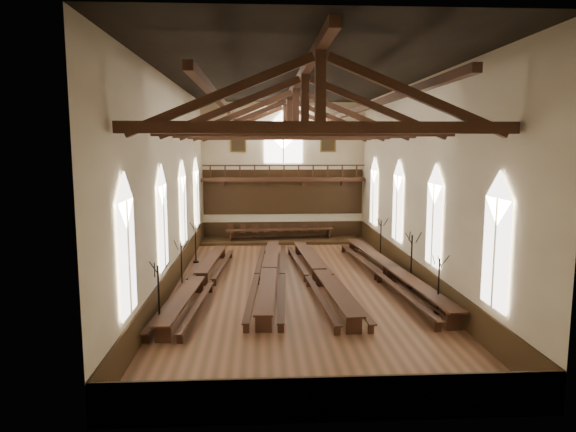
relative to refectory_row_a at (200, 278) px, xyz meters
name	(u,v)px	position (x,y,z in m)	size (l,w,h in m)	color
ground	(295,284)	(4.66, 0.72, -0.53)	(26.00, 26.00, 0.00)	brown
room_walls	(296,154)	(4.66, 0.72, 5.93)	(26.00, 26.00, 26.00)	beige
wainscot_band	(295,272)	(4.66, 0.72, 0.07)	(12.00, 26.00, 1.20)	#382610
side_windows	(296,210)	(4.66, 0.72, 3.21)	(11.85, 19.80, 4.50)	white
end_window	(283,140)	(4.66, 13.62, 6.69)	(2.80, 0.12, 3.80)	white
minstrels_gallery	(283,186)	(4.66, 13.38, 3.37)	(11.80, 1.24, 3.70)	#3D1E13
portraits	(283,142)	(4.66, 13.61, 6.57)	(7.75, 0.09, 1.45)	brown
roof_trusses	(296,117)	(4.66, 0.72, 7.68)	(11.70, 25.70, 2.80)	#3D1E13
refectory_row_a	(200,278)	(0.00, 0.00, 0.00)	(1.99, 14.32, 0.73)	#3D1E13
refectory_row_b	(270,272)	(3.40, 1.02, 0.03)	(1.95, 14.71, 0.78)	#3D1E13
refectory_row_c	(320,273)	(5.87, 0.62, 0.02)	(2.00, 14.61, 0.76)	#3D1E13
refectory_row_d	(390,270)	(9.55, 0.98, 0.06)	(2.28, 15.13, 0.82)	#3D1E13
dais	(280,240)	(4.35, 12.12, -0.44)	(11.40, 2.80, 0.19)	#382610
high_table	(280,231)	(4.35, 12.12, 0.27)	(7.77, 1.58, 0.72)	#3D1E13
high_chairs	(280,230)	(4.35, 12.87, 0.17)	(7.66, 0.47, 0.95)	#3D1E13
candelabrum_left_near	(159,309)	(-0.89, -5.43, 0.26)	(0.78, 0.77, 2.62)	black
candelabrum_left_mid	(182,274)	(-0.89, 0.20, 0.19)	(0.72, 0.69, 2.39)	black
candelabrum_left_far	(196,250)	(-0.89, 5.70, 0.19)	(0.72, 0.70, 2.40)	black
candelabrum_right_near	(438,296)	(10.21, -4.16, 0.21)	(0.71, 0.74, 2.44)	black
candelabrum_right_mid	(411,271)	(10.21, -0.35, 0.31)	(0.84, 0.79, 2.77)	black
candelabrum_right_far	(381,247)	(10.21, 5.97, 0.24)	(0.74, 0.76, 2.54)	black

